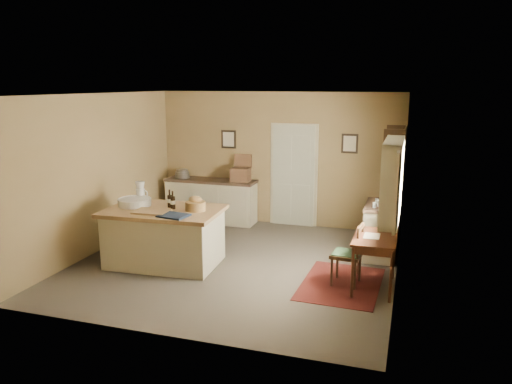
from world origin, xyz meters
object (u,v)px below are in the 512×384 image
work_island (164,235)px  desk_chair (346,255)px  sideboard (212,199)px  shelving_unit (395,185)px  writing_desk (375,243)px  right_cabinet (381,230)px

work_island → desk_chair: (2.91, 0.03, -0.04)m
work_island → sideboard: bearing=92.2°
work_island → desk_chair: size_ratio=2.12×
work_island → sideboard: 2.58m
sideboard → shelving_unit: size_ratio=0.91×
writing_desk → shelving_unit: (0.15, 2.35, 0.38)m
sideboard → shelving_unit: bearing=-3.1°
writing_desk → right_cabinet: 1.43m
work_island → sideboard: (-0.24, 2.57, -0.00)m
sideboard → shelving_unit: shelving_unit is taller
shelving_unit → desk_chair: bearing=-103.3°
right_cabinet → writing_desk: bearing=-90.0°
writing_desk → shelving_unit: size_ratio=0.45×
sideboard → writing_desk: bearing=-35.8°
sideboard → right_cabinet: bearing=-17.9°
right_cabinet → desk_chair: bearing=-105.8°
sideboard → writing_desk: sideboard is taller
shelving_unit → work_island: bearing=-145.6°
right_cabinet → shelving_unit: bearing=80.6°
sideboard → desk_chair: (3.15, -2.53, -0.04)m
writing_desk → shelving_unit: 2.39m
work_island → writing_desk: work_island is taller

